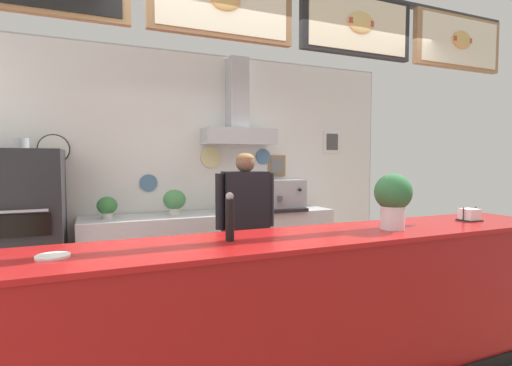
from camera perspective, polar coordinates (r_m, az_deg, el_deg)
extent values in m
plane|color=brown|center=(3.21, 4.69, -24.79)|extent=(6.18, 6.18, 0.00)
cube|color=#9E9E99|center=(4.95, -7.51, 2.28)|extent=(5.15, 0.12, 2.84)
cube|color=white|center=(4.88, -7.31, 2.27)|extent=(5.11, 0.01, 2.80)
cylinder|color=black|center=(4.70, -27.88, 4.49)|extent=(0.32, 0.02, 0.32)
cylinder|color=white|center=(4.69, -27.89, 4.49)|extent=(0.30, 0.01, 0.30)
cube|color=black|center=(4.68, -27.27, 4.22)|extent=(0.11, 0.01, 0.06)
cylinder|color=teal|center=(4.73, -15.70, 0.02)|extent=(0.20, 0.02, 0.20)
cylinder|color=beige|center=(4.88, -6.78, 3.84)|extent=(0.26, 0.02, 0.26)
cylinder|color=teal|center=(5.13, 1.07, 3.93)|extent=(0.21, 0.02, 0.21)
cube|color=#997047|center=(5.22, 3.12, 2.58)|extent=(0.26, 0.02, 0.28)
cube|color=slate|center=(5.21, 3.17, 2.58)|extent=(0.18, 0.01, 0.20)
cube|color=white|center=(5.67, 11.22, 6.01)|extent=(0.27, 0.02, 0.32)
cube|color=#464646|center=(5.66, 11.28, 6.02)|extent=(0.19, 0.01, 0.23)
cube|color=#B7BABF|center=(4.83, -2.54, 6.91)|extent=(0.91, 0.37, 0.20)
cube|color=#B7BABF|center=(4.96, -2.83, 13.12)|extent=(0.24, 0.24, 0.88)
cube|color=olive|center=(2.73, -4.90, 25.12)|extent=(0.97, 0.05, 0.45)
cube|color=#F2E5C6|center=(2.70, -4.69, 25.33)|extent=(0.88, 0.01, 0.39)
cube|color=black|center=(3.20, 14.85, 21.69)|extent=(0.97, 0.05, 0.45)
cube|color=beige|center=(3.18, 15.18, 21.81)|extent=(0.88, 0.01, 0.39)
ellipsoid|color=#E5BC70|center=(3.17, 15.33, 22.06)|extent=(0.23, 0.04, 0.16)
cube|color=#B74233|center=(3.17, 15.43, 22.09)|extent=(0.22, 0.01, 0.04)
cube|color=#9E754C|center=(3.91, 27.83, 18.00)|extent=(0.97, 0.05, 0.45)
cube|color=#F2E5C6|center=(3.89, 28.17, 18.06)|extent=(0.88, 0.01, 0.39)
ellipsoid|color=#DBAD60|center=(3.89, 28.32, 18.24)|extent=(0.22, 0.04, 0.15)
cube|color=#B74233|center=(3.88, 28.42, 18.26)|extent=(0.21, 0.01, 0.04)
cube|color=maroon|center=(2.70, 8.68, -18.71)|extent=(3.90, 0.63, 1.00)
cube|color=#B31515|center=(2.55, 8.79, -7.91)|extent=(3.98, 0.67, 0.03)
cube|color=silver|center=(4.68, -6.24, -9.84)|extent=(2.98, 0.62, 0.89)
cube|color=#9FA1A5|center=(4.75, -6.22, -13.18)|extent=(2.83, 0.57, 0.02)
cube|color=#232326|center=(4.32, -31.27, -6.47)|extent=(0.71, 0.66, 1.62)
cube|color=black|center=(3.97, -32.03, -5.44)|extent=(0.53, 0.02, 0.20)
cube|color=#A3A5AD|center=(3.94, -32.13, -3.61)|extent=(0.50, 0.02, 0.02)
cylinder|color=#A3A5AD|center=(4.27, -31.62, 5.00)|extent=(0.14, 0.14, 0.10)
cube|color=#232328|center=(3.59, -1.57, -14.40)|extent=(0.30, 0.21, 0.84)
cube|color=black|center=(3.44, -1.59, -3.10)|extent=(0.40, 0.23, 0.58)
cylinder|color=black|center=(3.52, 2.04, -2.47)|extent=(0.08, 0.08, 0.49)
cylinder|color=black|center=(3.37, -5.40, -2.76)|extent=(0.08, 0.08, 0.49)
sphere|color=brown|center=(3.42, -1.60, 3.02)|extent=(0.17, 0.17, 0.17)
ellipsoid|color=olive|center=(3.42, -1.60, 3.68)|extent=(0.16, 0.16, 0.10)
cube|color=#A3A5AD|center=(4.87, 3.39, -1.73)|extent=(0.55, 0.48, 0.38)
cylinder|color=#4C4C51|center=(4.58, 3.65, -2.29)|extent=(0.06, 0.06, 0.06)
cube|color=black|center=(4.64, 4.91, -4.10)|extent=(0.49, 0.10, 0.04)
sphere|color=black|center=(4.71, 6.58, -0.99)|extent=(0.04, 0.04, 0.04)
cylinder|color=beige|center=(4.49, -12.01, -4.12)|extent=(0.13, 0.13, 0.09)
ellipsoid|color=#47894C|center=(4.48, -12.04, -2.45)|extent=(0.26, 0.26, 0.23)
cylinder|color=#4C4C51|center=(4.64, -4.44, -3.96)|extent=(0.13, 0.13, 0.06)
ellipsoid|color=#47894C|center=(4.62, -4.45, -2.59)|extent=(0.23, 0.23, 0.20)
cylinder|color=#4C4C51|center=(4.72, -0.72, -3.70)|extent=(0.09, 0.09, 0.08)
ellipsoid|color=#5B844C|center=(4.71, -0.72, -2.63)|extent=(0.14, 0.14, 0.12)
cylinder|color=beige|center=(4.39, -21.26, -4.55)|extent=(0.11, 0.11, 0.07)
ellipsoid|color=#387A3D|center=(4.38, -21.29, -3.14)|extent=(0.21, 0.21, 0.19)
cylinder|color=white|center=(2.19, -28.00, -9.58)|extent=(0.16, 0.16, 0.01)
cylinder|color=black|center=(2.31, -3.92, -5.54)|extent=(0.05, 0.05, 0.25)
sphere|color=gray|center=(2.29, -3.94, -1.98)|extent=(0.05, 0.05, 0.05)
cylinder|color=silver|center=(2.86, 19.66, -4.80)|extent=(0.16, 0.16, 0.17)
cylinder|color=gray|center=(2.87, 19.64, -5.88)|extent=(0.15, 0.15, 0.05)
ellipsoid|color=#2D6638|center=(2.84, 19.73, -1.29)|extent=(0.26, 0.26, 0.26)
cube|color=#262628|center=(3.53, 29.16, -4.83)|extent=(0.14, 0.14, 0.01)
cylinder|color=#262628|center=(3.47, 28.46, -4.11)|extent=(0.01, 0.01, 0.11)
cylinder|color=#262628|center=(3.58, 29.88, -3.93)|extent=(0.01, 0.01, 0.11)
cube|color=white|center=(3.52, 29.18, -4.11)|extent=(0.12, 0.12, 0.09)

